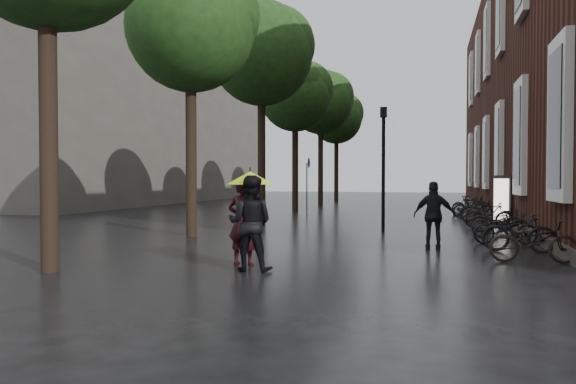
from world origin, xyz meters
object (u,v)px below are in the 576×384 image
(person_black, at_px, (250,223))
(parked_bicycles, at_px, (488,215))
(ad_lightbox, at_px, (505,201))
(lamp_post, at_px, (383,156))
(person_burgundy, at_px, (243,222))
(pedestrian_walking, at_px, (434,215))

(person_black, bearing_deg, parked_bicycles, -121.05)
(ad_lightbox, bearing_deg, lamp_post, -165.22)
(person_burgundy, xyz_separation_m, person_black, (0.35, -0.56, 0.02))
(lamp_post, bearing_deg, person_burgundy, -105.92)
(parked_bicycles, bearing_deg, person_burgundy, -120.74)
(person_black, bearing_deg, pedestrian_walking, -133.39)
(person_burgundy, bearing_deg, pedestrian_walking, -134.76)
(lamp_post, bearing_deg, parked_bicycles, 29.03)
(pedestrian_walking, height_order, parked_bicycles, pedestrian_walking)
(person_burgundy, height_order, pedestrian_walking, person_burgundy)
(person_burgundy, xyz_separation_m, lamp_post, (2.10, 7.37, 1.58))
(parked_bicycles, bearing_deg, ad_lightbox, 55.53)
(person_burgundy, xyz_separation_m, ad_lightbox, (6.16, 10.21, 0.06))
(person_black, distance_m, lamp_post, 8.26)
(parked_bicycles, height_order, lamp_post, lamp_post)
(person_black, relative_size, parked_bicycles, 0.12)
(person_black, distance_m, parked_bicycles, 11.09)
(person_burgundy, relative_size, pedestrian_walking, 1.05)
(person_black, relative_size, pedestrian_walking, 1.08)
(pedestrian_walking, height_order, lamp_post, lamp_post)
(person_burgundy, distance_m, parked_bicycles, 10.77)
(person_burgundy, height_order, ad_lightbox, ad_lightbox)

